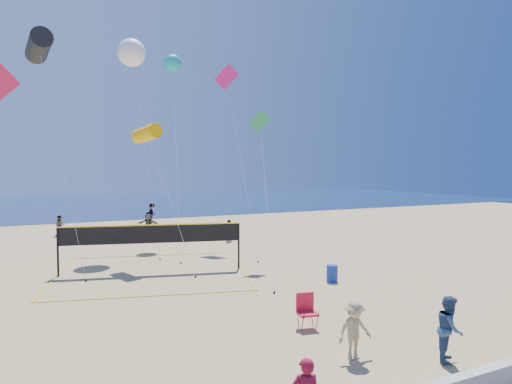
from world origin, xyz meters
name	(u,v)px	position (x,y,z in m)	size (l,w,h in m)	color
ground	(249,382)	(0.00, 0.00, 0.00)	(120.00, 120.00, 0.00)	tan
ocean	(66,204)	(0.00, 62.00, 0.01)	(140.00, 50.00, 0.03)	navy
bystander_a	(450,328)	(5.48, -1.32, 0.90)	(0.87, 0.68, 1.80)	navy
bystander_b	(355,330)	(3.22, -0.06, 0.81)	(1.05, 0.60, 1.62)	tan
far_person_1	(148,224)	(3.51, 25.44, 0.94)	(1.74, 0.55, 1.88)	gray
far_person_2	(229,231)	(8.10, 20.15, 0.79)	(0.58, 0.38, 1.58)	gray
far_person_3	(60,226)	(-2.66, 28.56, 0.80)	(0.78, 0.60, 1.60)	gray
far_person_4	(152,213)	(5.86, 33.90, 0.94)	(1.21, 0.70, 1.88)	gray
camp_chair	(306,308)	(3.37, 2.63, 0.65)	(0.72, 0.85, 1.26)	red
trash_barrel	(332,273)	(7.80, 7.28, 0.39)	(0.52, 0.52, 0.78)	#173496
volleyball_net	(152,240)	(0.75, 12.94, 1.67)	(11.13, 11.02, 2.44)	black
kite_1	(39,46)	(-4.15, 15.46, 11.35)	(2.36, 4.44, 12.05)	black
kite_2	(147,134)	(1.22, 15.72, 7.21)	(1.89, 6.01, 7.76)	#FFBB04
kite_4	(261,132)	(6.88, 12.78, 7.32)	(3.43, 6.78, 8.63)	green
kite_5	(228,85)	(7.89, 19.82, 11.08)	(2.12, 8.11, 12.64)	#E41E7D
kite_6	(132,53)	(1.45, 20.70, 12.81)	(2.26, 6.12, 13.72)	white
kite_7	(172,63)	(4.98, 23.45, 13.06)	(3.12, 10.00, 13.71)	#19ACB0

